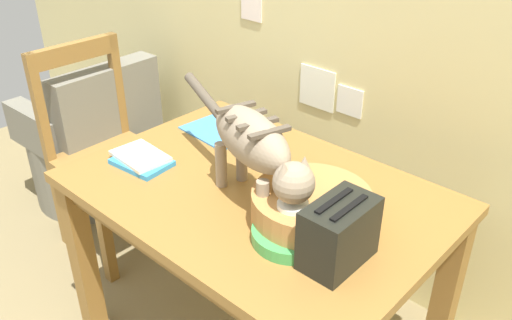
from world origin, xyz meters
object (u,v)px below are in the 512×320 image
(toaster, at_px, (339,233))
(wicker_armchair, at_px, (93,151))
(dining_table, at_px, (256,213))
(cat, at_px, (256,146))
(coffee_mug, at_px, (293,216))
(book_stack, at_px, (141,160))
(saucer_bowl, at_px, (292,234))
(magazine, at_px, (222,130))
(wooden_chair_near, at_px, (107,155))
(wicker_basket, at_px, (311,209))

(toaster, height_order, wicker_armchair, toaster)
(dining_table, height_order, cat, cat)
(coffee_mug, xyz_separation_m, book_stack, (-0.63, -0.02, -0.06))
(saucer_bowl, height_order, magazine, saucer_bowl)
(cat, relative_size, saucer_bowl, 3.08)
(cat, distance_m, wooden_chair_near, 1.12)
(toaster, bearing_deg, dining_table, 163.61)
(wicker_armchair, bearing_deg, coffee_mug, -102.91)
(book_stack, relative_size, wooden_chair_near, 0.23)
(cat, distance_m, book_stack, 0.49)
(cat, height_order, wooden_chair_near, cat)
(magazine, height_order, toaster, toaster)
(book_stack, relative_size, wicker_basket, 0.65)
(coffee_mug, bearing_deg, wicker_basket, 94.41)
(cat, height_order, magazine, cat)
(coffee_mug, bearing_deg, book_stack, -177.91)
(saucer_bowl, height_order, wicker_armchair, wicker_armchair)
(dining_table, bearing_deg, wooden_chair_near, 176.74)
(wicker_basket, xyz_separation_m, toaster, (0.14, -0.07, 0.03))
(wooden_chair_near, bearing_deg, book_stack, 71.75)
(coffee_mug, distance_m, toaster, 0.14)
(coffee_mug, relative_size, book_stack, 0.58)
(magazine, xyz_separation_m, wicker_armchair, (-0.98, -0.01, -0.45))
(coffee_mug, relative_size, wicker_armchair, 0.16)
(coffee_mug, height_order, book_stack, coffee_mug)
(coffee_mug, xyz_separation_m, wicker_basket, (-0.01, 0.09, -0.02))
(coffee_mug, bearing_deg, cat, 163.27)
(wicker_basket, bearing_deg, book_stack, -170.08)
(wooden_chair_near, bearing_deg, toaster, 84.17)
(wicker_armchair, bearing_deg, magazine, -90.89)
(magazine, bearing_deg, wicker_armchair, -175.11)
(toaster, bearing_deg, book_stack, -177.37)
(dining_table, distance_m, wooden_chair_near, 0.97)
(wicker_basket, distance_m, wicker_armchair, 1.68)
(dining_table, height_order, saucer_bowl, saucer_bowl)
(cat, distance_m, wicker_basket, 0.23)
(saucer_bowl, relative_size, wicker_basket, 0.66)
(wicker_armchair, bearing_deg, book_stack, -111.34)
(book_stack, distance_m, wooden_chair_near, 0.67)
(saucer_bowl, height_order, wooden_chair_near, wooden_chair_near)
(book_stack, bearing_deg, coffee_mug, 2.09)
(wicker_basket, relative_size, wicker_armchair, 0.42)
(magazine, relative_size, wooden_chair_near, 0.27)
(magazine, xyz_separation_m, toaster, (0.75, -0.32, 0.08))
(saucer_bowl, height_order, wicker_basket, wicker_basket)
(magazine, height_order, wooden_chair_near, wooden_chair_near)
(dining_table, distance_m, wicker_armchair, 1.41)
(dining_table, xyz_separation_m, cat, (0.06, -0.07, 0.29))
(magazine, bearing_deg, coffee_mug, -24.20)
(dining_table, bearing_deg, book_stack, -159.01)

